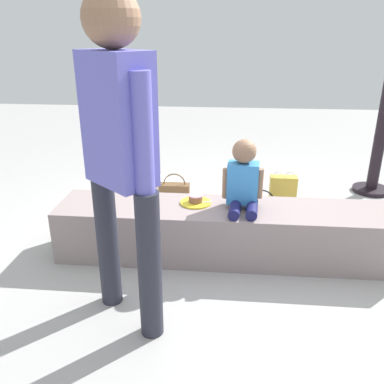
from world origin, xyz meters
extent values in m
plane|color=#A19E9D|center=(0.00, 0.00, 0.00)|extent=(12.00, 12.00, 0.00)
cube|color=gray|center=(0.00, 0.00, 0.19)|extent=(2.38, 0.47, 0.38)
cylinder|color=#17174A|center=(0.06, -0.09, 0.42)|extent=(0.10, 0.25, 0.08)
cylinder|color=#17174A|center=(0.18, -0.09, 0.42)|extent=(0.10, 0.25, 0.08)
cube|color=#3989D0|center=(0.11, 0.02, 0.56)|extent=(0.22, 0.15, 0.28)
sphere|color=#8C664C|center=(0.11, 0.02, 0.78)|extent=(0.16, 0.16, 0.16)
cylinder|color=#8C664C|center=(-0.01, 0.01, 0.56)|extent=(0.05, 0.05, 0.21)
cylinder|color=#8C664C|center=(0.22, 0.03, 0.56)|extent=(0.05, 0.05, 0.21)
cylinder|color=#272834|center=(-0.38, -0.85, 0.41)|extent=(0.12, 0.12, 0.82)
cylinder|color=#272834|center=(-0.67, -0.60, 0.41)|extent=(0.12, 0.12, 0.82)
cube|color=#605DC2|center=(-0.52, -0.72, 1.14)|extent=(0.40, 0.39, 0.63)
sphere|color=#8C664C|center=(-0.52, -0.72, 1.58)|extent=(0.26, 0.26, 0.26)
cylinder|color=#605DC2|center=(-0.38, -0.84, 1.08)|extent=(0.10, 0.10, 0.60)
cylinder|color=#605DC2|center=(-0.66, -0.60, 1.08)|extent=(0.10, 0.10, 0.60)
cylinder|color=yellow|center=(-0.22, 0.05, 0.39)|extent=(0.22, 0.22, 0.01)
cylinder|color=brown|center=(-0.22, 0.05, 0.42)|extent=(0.10, 0.10, 0.05)
cylinder|color=pink|center=(-0.22, 0.05, 0.44)|extent=(0.10, 0.10, 0.01)
cube|color=silver|center=(-0.16, 0.04, 0.40)|extent=(0.11, 0.04, 0.00)
cube|color=gold|center=(0.51, 0.91, 0.15)|extent=(0.24, 0.11, 0.30)
torus|color=white|center=(0.46, 0.91, 0.30)|extent=(0.09, 0.01, 0.09)
torus|color=white|center=(0.57, 0.91, 0.30)|extent=(0.09, 0.01, 0.09)
cylinder|color=black|center=(1.47, 1.39, 0.02)|extent=(0.36, 0.36, 0.04)
cylinder|color=black|center=(1.47, 1.39, 0.66)|extent=(0.11, 0.11, 1.25)
cylinder|color=silver|center=(0.30, 1.27, 0.07)|extent=(0.06, 0.06, 0.15)
cone|color=silver|center=(0.30, 1.27, 0.16)|extent=(0.06, 0.06, 0.03)
cylinder|color=blue|center=(0.30, 1.27, 0.18)|extent=(0.03, 0.03, 0.02)
cylinder|color=red|center=(-0.18, 0.76, 0.05)|extent=(0.07, 0.07, 0.09)
cube|color=white|center=(-0.76, 1.23, 0.06)|extent=(0.39, 0.36, 0.12)
cube|color=black|center=(0.29, 0.58, 0.09)|extent=(0.31, 0.11, 0.18)
torus|color=black|center=(0.29, 0.58, 0.18)|extent=(0.23, 0.01, 0.23)
cube|color=brown|center=(-0.49, 0.93, 0.09)|extent=(0.28, 0.11, 0.19)
torus|color=brown|center=(-0.49, 0.93, 0.19)|extent=(0.21, 0.01, 0.21)
camera|label=1|loc=(0.00, -2.59, 1.54)|focal=37.86mm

